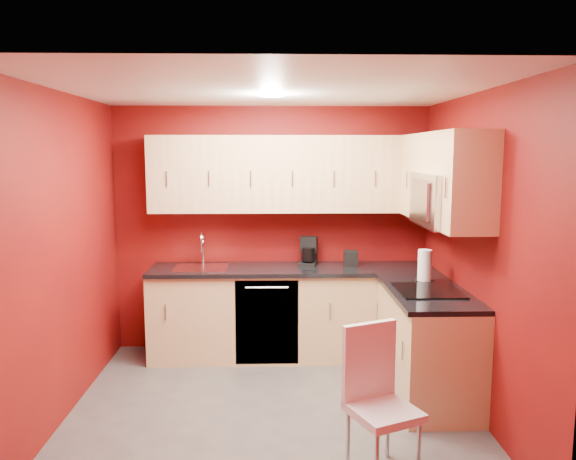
{
  "coord_description": "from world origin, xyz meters",
  "views": [
    {
      "loc": [
        0.01,
        -4.25,
        2.04
      ],
      "look_at": [
        0.14,
        0.55,
        1.37
      ],
      "focal_mm": 35.0,
      "sensor_mm": 36.0,
      "label": 1
    }
  ],
  "objects_px": {
    "microwave": "(445,200)",
    "coffee_maker": "(308,251)",
    "napkin_holder": "(351,258)",
    "paper_towel": "(425,266)",
    "sink": "(201,264)",
    "dining_chair": "(384,404)"
  },
  "relations": [
    {
      "from": "napkin_holder",
      "to": "coffee_maker",
      "type": "bearing_deg",
      "value": 172.85
    },
    {
      "from": "coffee_maker",
      "to": "napkin_holder",
      "type": "bearing_deg",
      "value": 6.49
    },
    {
      "from": "sink",
      "to": "napkin_holder",
      "type": "distance_m",
      "value": 1.49
    },
    {
      "from": "sink",
      "to": "paper_towel",
      "type": "relative_size",
      "value": 1.84
    },
    {
      "from": "napkin_holder",
      "to": "paper_towel",
      "type": "xyz_separation_m",
      "value": [
        0.55,
        -0.72,
        0.07
      ]
    },
    {
      "from": "microwave",
      "to": "paper_towel",
      "type": "distance_m",
      "value": 0.7
    },
    {
      "from": "microwave",
      "to": "sink",
      "type": "bearing_deg",
      "value": 154.4
    },
    {
      "from": "dining_chair",
      "to": "napkin_holder",
      "type": "bearing_deg",
      "value": 64.24
    },
    {
      "from": "microwave",
      "to": "sink",
      "type": "height_order",
      "value": "microwave"
    },
    {
      "from": "microwave",
      "to": "napkin_holder",
      "type": "height_order",
      "value": "microwave"
    },
    {
      "from": "microwave",
      "to": "dining_chair",
      "type": "bearing_deg",
      "value": -121.41
    },
    {
      "from": "sink",
      "to": "coffee_maker",
      "type": "relative_size",
      "value": 1.85
    },
    {
      "from": "microwave",
      "to": "coffee_maker",
      "type": "xyz_separation_m",
      "value": [
        -1.03,
        1.11,
        -0.61
      ]
    },
    {
      "from": "napkin_holder",
      "to": "dining_chair",
      "type": "xyz_separation_m",
      "value": [
        -0.09,
        -2.19,
        -0.51
      ]
    },
    {
      "from": "sink",
      "to": "coffee_maker",
      "type": "bearing_deg",
      "value": 5.8
    },
    {
      "from": "dining_chair",
      "to": "microwave",
      "type": "bearing_deg",
      "value": 35.18
    },
    {
      "from": "microwave",
      "to": "napkin_holder",
      "type": "distance_m",
      "value": 1.39
    },
    {
      "from": "napkin_holder",
      "to": "dining_chair",
      "type": "distance_m",
      "value": 2.25
    },
    {
      "from": "sink",
      "to": "paper_towel",
      "type": "distance_m",
      "value": 2.15
    },
    {
      "from": "coffee_maker",
      "to": "paper_towel",
      "type": "relative_size",
      "value": 0.99
    },
    {
      "from": "napkin_holder",
      "to": "dining_chair",
      "type": "relative_size",
      "value": 0.16
    },
    {
      "from": "sink",
      "to": "paper_towel",
      "type": "xyz_separation_m",
      "value": [
        2.04,
        -0.66,
        0.11
      ]
    }
  ]
}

